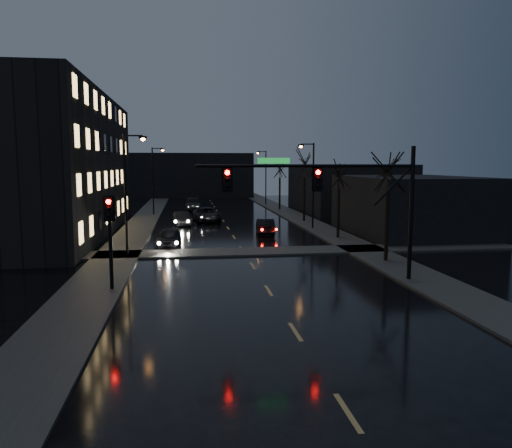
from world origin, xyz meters
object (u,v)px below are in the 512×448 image
object	(u,v)px
oncoming_car_a	(169,238)
oncoming_car_d	(193,204)
oncoming_car_b	(182,219)
lead_car	(265,226)
oncoming_car_c	(207,215)

from	to	relation	value
oncoming_car_a	oncoming_car_d	distance (m)	30.03
oncoming_car_a	oncoming_car_b	xyz separation A→B (m)	(0.85, 13.04, -0.03)
oncoming_car_d	lead_car	world-z (taller)	oncoming_car_d
oncoming_car_c	lead_car	size ratio (longest dim) A/B	1.30
oncoming_car_b	lead_car	world-z (taller)	lead_car
oncoming_car_d	lead_car	bearing A→B (deg)	-76.05
oncoming_car_b	oncoming_car_a	bearing A→B (deg)	-101.60
oncoming_car_b	oncoming_car_d	bearing A→B (deg)	77.74
oncoming_car_b	oncoming_car_c	bearing A→B (deg)	41.01
oncoming_car_d	oncoming_car_c	bearing A→B (deg)	-84.58
oncoming_car_a	lead_car	distance (m)	9.87
lead_car	oncoming_car_a	bearing A→B (deg)	40.23
oncoming_car_c	lead_car	bearing A→B (deg)	-71.53
oncoming_car_c	oncoming_car_d	size ratio (longest dim) A/B	1.01
oncoming_car_a	lead_car	bearing A→B (deg)	38.06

